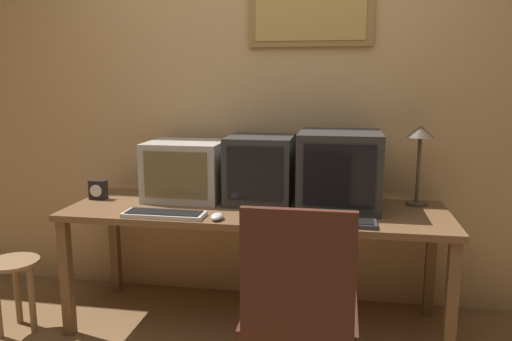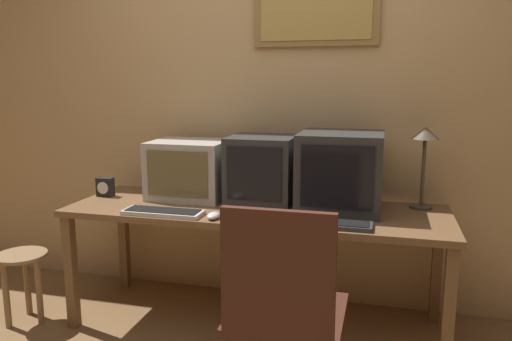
% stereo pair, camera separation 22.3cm
% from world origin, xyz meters
% --- Properties ---
extents(wall_back, '(8.00, 0.08, 2.60)m').
position_xyz_m(wall_back, '(0.00, 1.50, 1.31)').
color(wall_back, tan).
rests_on(wall_back, ground_plane).
extents(desk, '(2.13, 0.70, 0.71)m').
position_xyz_m(desk, '(0.00, 1.04, 0.64)').
color(desk, brown).
rests_on(desk, ground_plane).
extents(monitor_left, '(0.45, 0.39, 0.35)m').
position_xyz_m(monitor_left, '(-0.46, 1.19, 0.88)').
color(monitor_left, '#B7B2A8').
rests_on(monitor_left, desk).
extents(monitor_center, '(0.38, 0.38, 0.39)m').
position_xyz_m(monitor_center, '(0.00, 1.19, 0.90)').
color(monitor_center, '#333333').
rests_on(monitor_center, desk).
extents(monitor_right, '(0.45, 0.46, 0.43)m').
position_xyz_m(monitor_right, '(0.46, 1.14, 0.92)').
color(monitor_right, '#333333').
rests_on(monitor_right, desk).
extents(keyboard_main, '(0.44, 0.15, 0.03)m').
position_xyz_m(keyboard_main, '(-0.45, 0.78, 0.72)').
color(keyboard_main, beige).
rests_on(keyboard_main, desk).
extents(keyboard_side, '(0.40, 0.14, 0.03)m').
position_xyz_m(keyboard_side, '(0.45, 0.78, 0.72)').
color(keyboard_side, '#333338').
rests_on(keyboard_side, desk).
extents(mouse_near_keyboard, '(0.06, 0.10, 0.03)m').
position_xyz_m(mouse_near_keyboard, '(-0.16, 0.77, 0.73)').
color(mouse_near_keyboard, silver).
rests_on(mouse_near_keyboard, desk).
extents(mouse_far_corner, '(0.06, 0.11, 0.03)m').
position_xyz_m(mouse_far_corner, '(0.19, 0.79, 0.72)').
color(mouse_far_corner, '#282D3D').
rests_on(mouse_far_corner, desk).
extents(desk_clock, '(0.10, 0.06, 0.12)m').
position_xyz_m(desk_clock, '(-0.98, 1.08, 0.77)').
color(desk_clock, black).
rests_on(desk_clock, desk).
extents(desk_lamp, '(0.15, 0.15, 0.46)m').
position_xyz_m(desk_lamp, '(0.90, 1.27, 1.06)').
color(desk_lamp, '#4C4233').
rests_on(desk_lamp, desk).
extents(office_chair, '(0.51, 0.51, 0.95)m').
position_xyz_m(office_chair, '(0.32, 0.30, 0.39)').
color(office_chair, black).
rests_on(office_chair, ground_plane).
extents(side_stool, '(0.29, 0.29, 0.42)m').
position_xyz_m(side_stool, '(-1.33, 0.72, 0.31)').
color(side_stool, '#8E6B47').
rests_on(side_stool, ground_plane).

